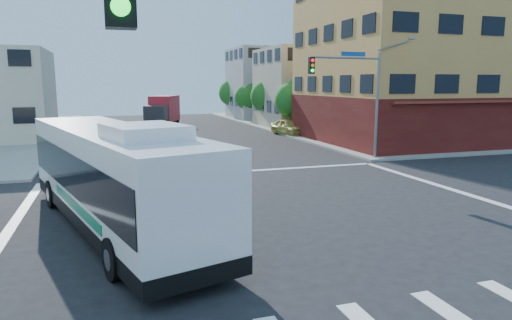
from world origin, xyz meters
name	(u,v)px	position (x,y,z in m)	size (l,w,h in m)	color
ground	(282,219)	(0.00, 0.00, 0.00)	(120.00, 120.00, 0.00)	black
sidewalk_ne	(434,121)	(35.00, 35.00, 0.07)	(50.00, 50.00, 0.15)	gray
corner_building_ne	(421,73)	(19.99, 18.48, 5.89)	(18.10, 15.44, 14.00)	#CD9649
building_east_near	(314,88)	(16.98, 33.98, 4.51)	(12.06, 10.06, 9.00)	#BCA990
building_east_far	(273,84)	(16.98, 47.98, 5.01)	(12.06, 10.06, 10.00)	#A7A7A2
signal_mast_ne	(356,84)	(9.08, 10.62, 4.98)	(7.91, 1.13, 8.07)	slate
street_tree_a	(293,98)	(11.90, 27.92, 3.59)	(3.60, 3.60, 5.53)	#361F13
street_tree_b	(267,94)	(11.90, 35.92, 3.75)	(3.80, 3.80, 5.79)	#361F13
street_tree_c	(248,95)	(11.90, 43.92, 3.46)	(3.40, 3.40, 5.29)	#361F13
street_tree_d	(233,91)	(11.90, 51.92, 3.88)	(4.00, 4.00, 6.03)	#361F13
transit_bus	(113,175)	(-5.95, 0.67, 1.91)	(6.34, 13.45, 3.90)	black
box_truck	(163,112)	(-0.03, 39.03, 1.74)	(5.01, 8.26, 3.59)	#242428
parked_car	(289,127)	(10.74, 26.19, 0.80)	(1.89, 4.70, 1.60)	gold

